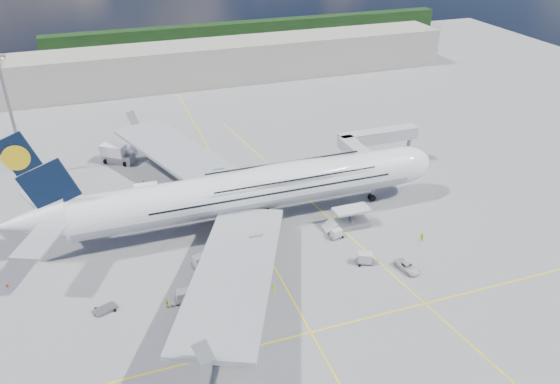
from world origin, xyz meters
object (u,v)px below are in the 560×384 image
object	(u,v)px
baggage_tug	(256,257)
catering_truck_outer	(118,154)
airliner	(250,190)
cone_wing_left_outer	(143,181)
cone_nose	(418,174)
dolly_back	(105,309)
catering_truck_inner	(150,193)
jet_bridge	(370,144)
dolly_row_c	(225,278)
cone_wing_right_outer	(251,352)
crew_tug	(274,290)
service_van	(407,267)
dolly_nose_far	(365,258)
crew_loader	(422,237)
cone_tail	(7,285)
cone_wing_right_inner	(241,298)
dolly_nose_near	(336,233)
crew_wing	(167,303)
cone_wing_left_inner	(185,216)
dolly_row_b	(185,296)
crew_nose	(353,209)
light_mast	(12,116)
dolly_row_a	(201,260)
crew_van	(336,220)
cargo_loader	(350,220)

from	to	relation	value
baggage_tug	catering_truck_outer	size ratio (longest dim) A/B	0.44
airliner	cone_wing_left_outer	xyz separation A→B (m)	(-16.78, 22.57, -6.63)
baggage_tug	cone_nose	distance (m)	45.70
dolly_back	cone_nose	distance (m)	69.97
catering_truck_inner	cone_wing_left_outer	size ratio (longest dim) A/B	12.53
jet_bridge	catering_truck_inner	size ratio (longest dim) A/B	2.99
dolly_row_c	catering_truck_inner	bearing A→B (deg)	121.46
cone_wing_right_outer	crew_tug	bearing A→B (deg)	57.25
service_van	cone_wing_left_outer	bearing A→B (deg)	117.52
dolly_nose_far	cone_wing_left_outer	distance (m)	51.05
dolly_row_c	crew_loader	distance (m)	34.89
airliner	crew_loader	distance (m)	31.19
service_van	cone_tail	distance (m)	62.83
catering_truck_outer	airliner	bearing A→B (deg)	-22.85
crew_loader	cone_wing_right_inner	xyz separation A→B (m)	(-33.87, -4.43, -0.59)
jet_bridge	dolly_nose_near	size ratio (longest dim) A/B	6.54
crew_wing	crew_tug	xyz separation A→B (m)	(15.79, -2.24, -0.09)
baggage_tug	cone_wing_right_inner	distance (m)	9.92
cone_wing_left_inner	crew_wing	bearing A→B (deg)	-106.35
catering_truck_outer	crew_loader	xyz separation A→B (m)	(47.15, -49.50, -1.19)
airliner	catering_truck_inner	xyz separation A→B (m)	(-16.40, 13.94, -5.11)
airliner	jet_bridge	size ratio (longest dim) A/B	4.21
dolly_nose_near	cone_wing_right_outer	bearing A→B (deg)	-151.57
dolly_row_b	catering_truck_inner	size ratio (longest dim) A/B	0.49
crew_wing	cone_wing_left_outer	distance (m)	40.89
dolly_row_c	cone_wing_left_outer	size ratio (longest dim) A/B	7.07
dolly_nose_near	crew_loader	xyz separation A→B (m)	(13.51, -6.08, -0.01)
dolly_row_c	crew_nose	bearing A→B (deg)	39.37
light_mast	dolly_nose_far	size ratio (longest dim) A/B	7.40
jet_bridge	cone_wing_left_outer	bearing A→B (deg)	165.90
crew_wing	dolly_row_a	bearing A→B (deg)	-47.86
dolly_row_a	cone_wing_right_outer	xyz separation A→B (m)	(2.19, -21.12, -0.75)
dolly_back	catering_truck_outer	size ratio (longest dim) A/B	0.46
dolly_nose_near	light_mast	bearing A→B (deg)	124.09
jet_bridge	crew_van	world-z (taller)	jet_bridge
cone_wing_left_outer	cone_wing_right_outer	size ratio (longest dim) A/B	0.79
cone_wing_right_outer	airliner	bearing A→B (deg)	73.44
airliner	light_mast	bearing A→B (deg)	139.00
dolly_row_c	cone_wing_left_outer	world-z (taller)	cone_wing_left_outer
cone_nose	cone_wing_left_inner	world-z (taller)	cone_nose
dolly_row_b	dolly_row_a	bearing A→B (deg)	63.35
dolly_nose_far	crew_tug	distance (m)	16.69
airliner	cargo_loader	distance (m)	18.87
dolly_row_c	cone_wing_right_outer	size ratio (longest dim) A/B	5.61
dolly_nose_near	catering_truck_outer	bearing A→B (deg)	111.97
dolly_row_b	baggage_tug	distance (m)	14.30
dolly_back	cone_wing_right_inner	size ratio (longest dim) A/B	6.31
crew_van	dolly_row_b	bearing A→B (deg)	90.00
cone_wing_right_outer	dolly_back	bearing A→B (deg)	139.72
dolly_row_b	catering_truck_outer	world-z (taller)	catering_truck_outer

